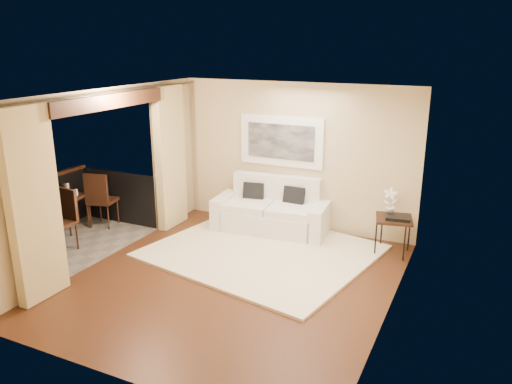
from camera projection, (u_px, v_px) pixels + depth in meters
The scene contains 18 objects.
floor at pixel (233, 280), 7.38m from camera, with size 5.00×5.00×0.00m, color #4C2916.
room_shell at pixel (106, 101), 7.52m from camera, with size 5.00×6.40×5.00m.
balcony at pixel (65, 233), 8.68m from camera, with size 1.81×2.60×1.17m.
curtains at pixel (113, 177), 7.85m from camera, with size 0.16×4.80×2.64m.
artwork at pixel (281, 141), 9.15m from camera, with size 1.62×0.07×0.92m.
rug at pixel (262, 251), 8.34m from camera, with size 3.37×2.94×0.04m, color #FFF1CD.
sofa at pixel (272, 212), 9.20m from camera, with size 2.14×1.06×1.00m.
side_table at pixel (394, 221), 8.15m from camera, with size 0.69×0.69×0.62m.
tray at pixel (398, 218), 8.06m from camera, with size 0.38×0.28×0.05m, color black.
orchid at pixel (391, 201), 8.22m from camera, with size 0.24×0.16×0.46m, color white.
bistro_table at pixel (68, 200), 9.17m from camera, with size 0.70×0.70×0.67m.
balcony_chair_far at pixel (99, 196), 9.29m from camera, with size 0.55×0.55×1.07m.
balcony_chair_near at pixel (64, 215), 8.33m from camera, with size 0.50×0.50×1.04m.
ice_bucket at pixel (66, 187), 9.29m from camera, with size 0.18×0.18×0.20m, color silver.
candle at pixel (73, 192), 9.25m from camera, with size 0.06×0.06×0.07m, color red.
vase at pixel (60, 193), 8.97m from camera, with size 0.04×0.04×0.18m, color silver.
glass_a at pixel (71, 195), 8.98m from camera, with size 0.06×0.06×0.12m, color silver.
glass_b at pixel (76, 193), 9.11m from camera, with size 0.06×0.06×0.12m, color silver.
Camera 1 is at (3.17, -5.89, 3.39)m, focal length 35.00 mm.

